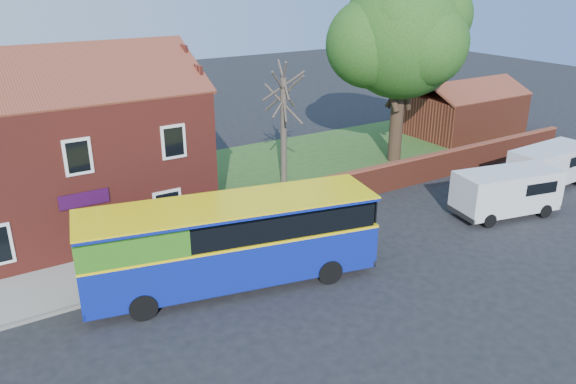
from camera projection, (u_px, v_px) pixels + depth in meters
ground at (329, 292)px, 21.43m from camera, size 120.00×120.00×0.00m
pavement at (103, 276)px, 22.49m from camera, size 18.00×3.50×0.12m
kerb at (116, 295)px, 21.10m from camera, size 18.00×0.15×0.14m
grass_strip at (372, 152)px, 38.10m from camera, size 26.00×12.00×0.04m
shop_building at (60, 159)px, 25.79m from camera, size 12.30×8.13×10.50m
boundary_wall at (438, 165)px, 33.08m from camera, size 22.00×0.38×1.60m
outbuilding at (466, 113)px, 41.96m from camera, size 8.20×5.06×4.17m
bus at (222, 240)px, 21.26m from camera, size 11.53×5.04×3.40m
van_near at (507, 191)px, 27.87m from camera, size 5.59×3.13×2.32m
van_far at (549, 165)px, 31.70m from camera, size 5.26×2.34×2.27m
large_tree at (401, 39)px, 33.88m from camera, size 9.56×7.57×11.67m
bare_tree at (284, 126)px, 31.14m from camera, size 2.51×2.99×6.69m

